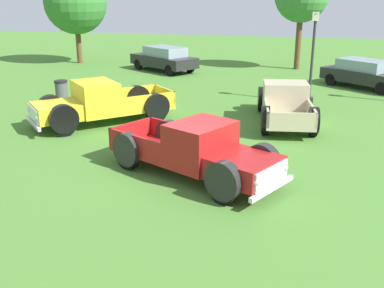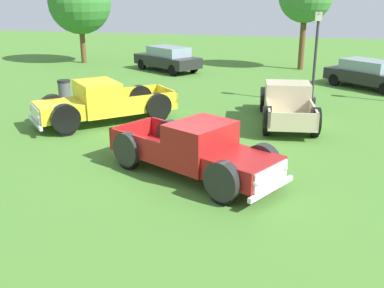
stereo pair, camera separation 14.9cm
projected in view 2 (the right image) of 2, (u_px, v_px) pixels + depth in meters
The scene contains 9 objects.
ground_plane at pixel (194, 167), 13.12m from camera, with size 80.00×80.00×0.00m, color #477A2D.
pickup_truck_foreground at pixel (202, 153), 12.12m from camera, with size 5.33×3.92×1.55m.
pickup_truck_behind_left at pixel (287, 102), 17.62m from camera, with size 2.49×5.15×1.51m.
pickup_truck_behind_right at pixel (96, 104), 17.16m from camera, with size 5.13×5.03×1.63m.
sedan_distant_a at pixel (168, 58), 28.53m from camera, with size 4.84×4.09×1.53m.
sedan_distant_b at pixel (368, 74), 23.49m from camera, with size 4.50×4.13×1.45m.
lamp_post_near at pixel (315, 56), 19.98m from camera, with size 0.36×0.36×4.03m.
trash_can at pixel (64, 90), 20.95m from camera, with size 0.59×0.59×0.95m.
oak_tree_center at pixel (80, 2), 30.80m from camera, with size 4.22×4.22×6.19m.
Camera 2 is at (2.97, -11.84, 4.84)m, focal length 42.61 mm.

